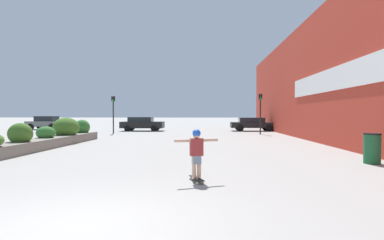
{
  "coord_description": "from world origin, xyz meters",
  "views": [
    {
      "loc": [
        1.98,
        -4.37,
        1.71
      ],
      "look_at": [
        1.22,
        11.95,
        1.4
      ],
      "focal_mm": 28.0,
      "sensor_mm": 36.0,
      "label": 1
    }
  ],
  "objects_px": {
    "skateboard": "(197,179)",
    "car_center_left": "(361,123)",
    "traffic_light_left": "(113,108)",
    "traffic_light_right": "(260,107)",
    "car_center_right": "(46,122)",
    "trash_bin": "(372,148)",
    "car_leftmost": "(142,124)",
    "car_rightmost": "(253,124)",
    "skateboarder": "(197,148)"
  },
  "relations": [
    {
      "from": "skateboard",
      "to": "car_center_left",
      "type": "distance_m",
      "value": 28.95
    },
    {
      "from": "traffic_light_left",
      "to": "traffic_light_right",
      "type": "distance_m",
      "value": 12.82
    },
    {
      "from": "skateboard",
      "to": "traffic_light_right",
      "type": "height_order",
      "value": "traffic_light_right"
    },
    {
      "from": "car_center_right",
      "to": "traffic_light_right",
      "type": "distance_m",
      "value": 23.7
    },
    {
      "from": "trash_bin",
      "to": "car_center_left",
      "type": "height_order",
      "value": "car_center_left"
    },
    {
      "from": "car_center_right",
      "to": "traffic_light_left",
      "type": "distance_m",
      "value": 11.92
    },
    {
      "from": "car_leftmost",
      "to": "car_rightmost",
      "type": "xyz_separation_m",
      "value": [
        11.35,
        0.4,
        -0.01
      ]
    },
    {
      "from": "car_center_left",
      "to": "car_rightmost",
      "type": "distance_m",
      "value": 11.22
    },
    {
      "from": "skateboard",
      "to": "trash_bin",
      "type": "bearing_deg",
      "value": 6.01
    },
    {
      "from": "car_center_right",
      "to": "traffic_light_left",
      "type": "height_order",
      "value": "traffic_light_left"
    },
    {
      "from": "trash_bin",
      "to": "traffic_light_left",
      "type": "xyz_separation_m",
      "value": [
        -13.94,
        15.41,
        1.74
      ]
    },
    {
      "from": "skateboard",
      "to": "traffic_light_left",
      "type": "relative_size",
      "value": 0.23
    },
    {
      "from": "trash_bin",
      "to": "traffic_light_left",
      "type": "distance_m",
      "value": 20.85
    },
    {
      "from": "skateboarder",
      "to": "car_center_right",
      "type": "xyz_separation_m",
      "value": [
        -17.7,
        25.15,
        -0.05
      ]
    },
    {
      "from": "car_rightmost",
      "to": "trash_bin",
      "type": "bearing_deg",
      "value": 2.75
    },
    {
      "from": "traffic_light_left",
      "to": "traffic_light_right",
      "type": "xyz_separation_m",
      "value": [
        12.81,
        -0.36,
        0.08
      ]
    },
    {
      "from": "car_center_left",
      "to": "traffic_light_right",
      "type": "relative_size",
      "value": 1.33
    },
    {
      "from": "car_leftmost",
      "to": "traffic_light_left",
      "type": "height_order",
      "value": "traffic_light_left"
    },
    {
      "from": "car_center_right",
      "to": "car_leftmost",
      "type": "bearing_deg",
      "value": -101.19
    },
    {
      "from": "skateboard",
      "to": "car_rightmost",
      "type": "bearing_deg",
      "value": 56.74
    },
    {
      "from": "car_rightmost",
      "to": "skateboarder",
      "type": "bearing_deg",
      "value": -12.18
    },
    {
      "from": "car_leftmost",
      "to": "car_center_right",
      "type": "bearing_deg",
      "value": -101.19
    },
    {
      "from": "car_leftmost",
      "to": "skateboard",
      "type": "bearing_deg",
      "value": 15.43
    },
    {
      "from": "skateboard",
      "to": "car_leftmost",
      "type": "relative_size",
      "value": 0.18
    },
    {
      "from": "car_leftmost",
      "to": "skateboarder",
      "type": "bearing_deg",
      "value": 15.43
    },
    {
      "from": "skateboarder",
      "to": "traffic_light_right",
      "type": "xyz_separation_m",
      "value": [
        4.87,
        18.11,
        1.51
      ]
    },
    {
      "from": "skateboarder",
      "to": "car_center_right",
      "type": "distance_m",
      "value": 30.76
    },
    {
      "from": "skateboarder",
      "to": "trash_bin",
      "type": "height_order",
      "value": "skateboarder"
    },
    {
      "from": "skateboarder",
      "to": "trash_bin",
      "type": "bearing_deg",
      "value": 6.01
    },
    {
      "from": "trash_bin",
      "to": "car_center_left",
      "type": "distance_m",
      "value": 23.27
    },
    {
      "from": "skateboarder",
      "to": "car_center_left",
      "type": "bearing_deg",
      "value": 34.8
    },
    {
      "from": "traffic_light_right",
      "to": "traffic_light_left",
      "type": "bearing_deg",
      "value": 178.37
    },
    {
      "from": "traffic_light_left",
      "to": "car_center_right",
      "type": "bearing_deg",
      "value": 145.64
    },
    {
      "from": "car_rightmost",
      "to": "traffic_light_right",
      "type": "relative_size",
      "value": 1.33
    },
    {
      "from": "car_center_left",
      "to": "traffic_light_right",
      "type": "height_order",
      "value": "traffic_light_right"
    },
    {
      "from": "skateboard",
      "to": "car_center_right",
      "type": "distance_m",
      "value": 30.77
    },
    {
      "from": "car_rightmost",
      "to": "traffic_light_right",
      "type": "height_order",
      "value": "traffic_light_right"
    },
    {
      "from": "skateboard",
      "to": "car_center_left",
      "type": "bearing_deg",
      "value": 34.8
    },
    {
      "from": "car_center_left",
      "to": "traffic_light_left",
      "type": "xyz_separation_m",
      "value": [
        -24.18,
        -5.48,
        1.43
      ]
    },
    {
      "from": "skateboarder",
      "to": "traffic_light_left",
      "type": "distance_m",
      "value": 20.16
    },
    {
      "from": "skateboard",
      "to": "traffic_light_right",
      "type": "bearing_deg",
      "value": 53.87
    },
    {
      "from": "car_leftmost",
      "to": "car_center_right",
      "type": "distance_m",
      "value": 11.61
    },
    {
      "from": "car_center_left",
      "to": "trash_bin",
      "type": "bearing_deg",
      "value": -26.09
    },
    {
      "from": "skateboarder",
      "to": "car_leftmost",
      "type": "height_order",
      "value": "car_leftmost"
    },
    {
      "from": "trash_bin",
      "to": "car_center_right",
      "type": "distance_m",
      "value": 32.4
    },
    {
      "from": "trash_bin",
      "to": "car_center_right",
      "type": "xyz_separation_m",
      "value": [
        -23.7,
        22.08,
        0.26
      ]
    },
    {
      "from": "trash_bin",
      "to": "car_leftmost",
      "type": "distance_m",
      "value": 23.35
    },
    {
      "from": "skateboard",
      "to": "car_rightmost",
      "type": "height_order",
      "value": "car_rightmost"
    },
    {
      "from": "trash_bin",
      "to": "car_rightmost",
      "type": "relative_size",
      "value": 0.23
    },
    {
      "from": "skateboard",
      "to": "car_center_left",
      "type": "height_order",
      "value": "car_center_left"
    }
  ]
}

